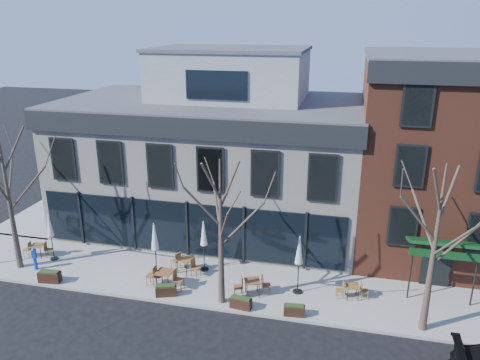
# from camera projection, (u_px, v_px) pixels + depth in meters

# --- Properties ---
(ground) EXTENTS (120.00, 120.00, 0.00)m
(ground) POSITION_uv_depth(u_px,v_px,m) (189.00, 259.00, 26.46)
(ground) COLOR black
(ground) RESTS_ON ground
(sidewalk_front) EXTENTS (33.50, 4.70, 0.15)m
(sidewalk_front) POSITION_uv_depth(u_px,v_px,m) (236.00, 284.00, 23.76)
(sidewalk_front) COLOR gray
(sidewalk_front) RESTS_ON ground
(sidewalk_side) EXTENTS (4.50, 12.00, 0.15)m
(sidewalk_side) POSITION_uv_depth(u_px,v_px,m) (71.00, 202.00, 34.40)
(sidewalk_side) COLOR gray
(sidewalk_side) RESTS_ON ground
(corner_building) EXTENTS (18.39, 10.39, 11.10)m
(corner_building) POSITION_uv_depth(u_px,v_px,m) (214.00, 155.00, 29.58)
(corner_building) COLOR beige
(corner_building) RESTS_ON ground
(red_brick_building) EXTENTS (8.20, 11.78, 11.18)m
(red_brick_building) POSITION_uv_depth(u_px,v_px,m) (433.00, 154.00, 26.41)
(red_brick_building) COLOR brown
(red_brick_building) RESTS_ON ground
(tree_corner) EXTENTS (3.93, 3.98, 7.92)m
(tree_corner) POSITION_uv_depth(u_px,v_px,m) (9.00, 196.00, 23.97)
(tree_corner) COLOR #382B21
(tree_corner) RESTS_ON sidewalk_front
(tree_mid) EXTENTS (3.50, 3.55, 7.04)m
(tree_mid) POSITION_uv_depth(u_px,v_px,m) (221.00, 232.00, 20.99)
(tree_mid) COLOR #382B21
(tree_mid) RESTS_ON sidewalk_front
(tree_right) EXTENTS (3.72, 3.77, 7.48)m
(tree_right) POSITION_uv_depth(u_px,v_px,m) (435.00, 248.00, 18.97)
(tree_right) COLOR #382B21
(tree_right) RESTS_ON sidewalk_front
(call_box) EXTENTS (0.25, 0.25, 1.27)m
(call_box) POSITION_uv_depth(u_px,v_px,m) (35.00, 258.00, 24.84)
(call_box) COLOR #0D3AAB
(call_box) RESTS_ON sidewalk_front
(cafe_set_0) EXTENTS (1.71, 0.78, 0.88)m
(cafe_set_0) POSITION_uv_depth(u_px,v_px,m) (38.00, 249.00, 26.26)
(cafe_set_0) COLOR brown
(cafe_set_0) RESTS_ON sidewalk_front
(cafe_set_2) EXTENTS (2.03, 0.85, 1.06)m
(cafe_set_2) POSITION_uv_depth(u_px,v_px,m) (165.00, 277.00, 23.22)
(cafe_set_2) COLOR brown
(cafe_set_2) RESTS_ON sidewalk_front
(cafe_set_3) EXTENTS (1.88, 1.06, 0.97)m
(cafe_set_3) POSITION_uv_depth(u_px,v_px,m) (185.00, 264.00, 24.58)
(cafe_set_3) COLOR brown
(cafe_set_3) RESTS_ON sidewalk_front
(cafe_set_4) EXTENTS (1.89, 1.05, 0.97)m
(cafe_set_4) POSITION_uv_depth(u_px,v_px,m) (252.00, 286.00, 22.56)
(cafe_set_4) COLOR brown
(cafe_set_4) RESTS_ON sidewalk_front
(cafe_set_5) EXTENTS (1.60, 0.73, 0.82)m
(cafe_set_5) POSITION_uv_depth(u_px,v_px,m) (352.00, 290.00, 22.33)
(cafe_set_5) COLOR brown
(cafe_set_5) RESTS_ON sidewalk_front
(umbrella_0) EXTENTS (0.43, 0.43, 2.71)m
(umbrella_0) POSITION_uv_depth(u_px,v_px,m) (50.00, 228.00, 25.49)
(umbrella_0) COLOR black
(umbrella_0) RESTS_ON sidewalk_front
(umbrella_1) EXTENTS (0.48, 0.48, 3.02)m
(umbrella_1) POSITION_uv_depth(u_px,v_px,m) (155.00, 239.00, 23.66)
(umbrella_1) COLOR black
(umbrella_1) RESTS_ON sidewalk_front
(umbrella_2) EXTENTS (0.45, 0.45, 2.82)m
(umbrella_2) POSITION_uv_depth(u_px,v_px,m) (204.00, 236.00, 24.36)
(umbrella_2) COLOR black
(umbrella_2) RESTS_ON sidewalk_front
(umbrella_4) EXTENTS (0.48, 0.48, 3.03)m
(umbrella_4) POSITION_uv_depth(u_px,v_px,m) (299.00, 253.00, 22.25)
(umbrella_4) COLOR black
(umbrella_4) RESTS_ON sidewalk_front
(planter_0) EXTENTS (1.15, 0.56, 0.62)m
(planter_0) POSITION_uv_depth(u_px,v_px,m) (50.00, 276.00, 23.74)
(planter_0) COLOR #321A10
(planter_0) RESTS_ON sidewalk_front
(planter_1) EXTENTS (1.08, 0.71, 0.56)m
(planter_1) POSITION_uv_depth(u_px,v_px,m) (166.00, 290.00, 22.58)
(planter_1) COLOR #311E10
(planter_1) RESTS_ON sidewalk_front
(planter_2) EXTENTS (1.03, 0.51, 0.56)m
(planter_2) POSITION_uv_depth(u_px,v_px,m) (241.00, 303.00, 21.59)
(planter_2) COLOR black
(planter_2) RESTS_ON sidewalk_front
(planter_3) EXTENTS (0.97, 0.46, 0.53)m
(planter_3) POSITION_uv_depth(u_px,v_px,m) (294.00, 310.00, 21.06)
(planter_3) COLOR black
(planter_3) RESTS_ON sidewalk_front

